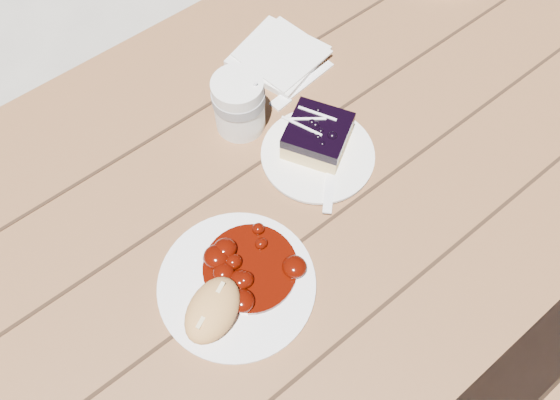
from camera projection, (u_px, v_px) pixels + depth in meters
ground at (311, 301)px, 1.60m from camera, size 60.00×60.00×0.00m
picnic_table at (326, 207)px, 1.09m from camera, size 2.00×1.55×0.75m
main_plate at (237, 285)px, 0.83m from camera, size 0.23×0.23×0.02m
goulash_stew at (250, 264)px, 0.82m from camera, size 0.14×0.14×0.04m
bread_roll at (213, 310)px, 0.78m from camera, size 0.12×0.11×0.05m
dessert_plate at (318, 155)px, 0.95m from camera, size 0.19×0.19×0.01m
blueberry_cake at (318, 136)px, 0.93m from camera, size 0.14×0.14×0.06m
fork_dessert at (330, 180)px, 0.91m from camera, size 0.13×0.13×0.00m
coffee_cup at (239, 104)px, 0.94m from camera, size 0.09×0.09×0.11m
napkin_stack at (278, 56)px, 1.06m from camera, size 0.19×0.19×0.01m
fork_table at (309, 80)px, 1.03m from camera, size 0.16×0.04×0.00m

